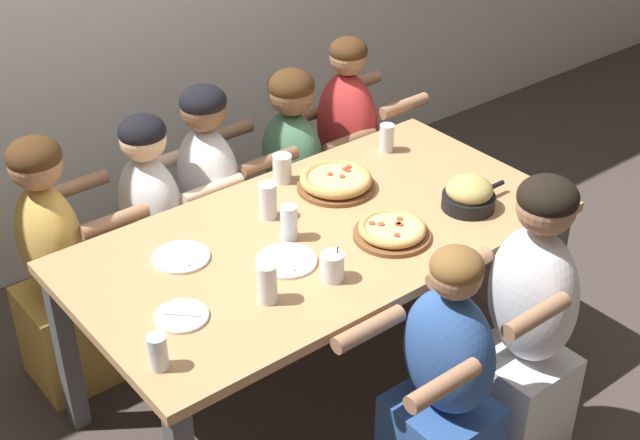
# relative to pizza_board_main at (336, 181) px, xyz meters

# --- Properties ---
(ground_plane) EXTENTS (18.00, 18.00, 0.00)m
(ground_plane) POSITION_rel_pizza_board_main_xyz_m (-0.25, -0.21, -0.82)
(ground_plane) COLOR #423833
(ground_plane) RESTS_ON ground
(dining_table) EXTENTS (1.92, 0.99, 0.79)m
(dining_table) POSITION_rel_pizza_board_main_xyz_m (-0.25, -0.21, -0.12)
(dining_table) COLOR tan
(dining_table) RESTS_ON ground
(pizza_board_main) EXTENTS (0.32, 0.32, 0.06)m
(pizza_board_main) POSITION_rel_pizza_board_main_xyz_m (0.00, 0.00, 0.00)
(pizza_board_main) COLOR brown
(pizza_board_main) RESTS_ON dining_table
(pizza_board_second) EXTENTS (0.29, 0.29, 0.05)m
(pizza_board_second) POSITION_rel_pizza_board_main_xyz_m (-0.07, -0.41, -0.01)
(pizza_board_second) COLOR brown
(pizza_board_second) RESTS_ON dining_table
(skillet_bowl) EXTENTS (0.31, 0.21, 0.13)m
(skillet_bowl) POSITION_rel_pizza_board_main_xyz_m (0.31, -0.45, 0.03)
(skillet_bowl) COLOR black
(skillet_bowl) RESTS_ON dining_table
(empty_plate_a) EXTENTS (0.22, 0.22, 0.02)m
(empty_plate_a) POSITION_rel_pizza_board_main_xyz_m (-0.48, -0.30, -0.03)
(empty_plate_a) COLOR white
(empty_plate_a) RESTS_ON dining_table
(empty_plate_b) EXTENTS (0.18, 0.18, 0.02)m
(empty_plate_b) POSITION_rel_pizza_board_main_xyz_m (-0.94, -0.34, -0.03)
(empty_plate_b) COLOR white
(empty_plate_b) RESTS_ON dining_table
(empty_plate_c) EXTENTS (0.21, 0.21, 0.02)m
(empty_plate_c) POSITION_rel_pizza_board_main_xyz_m (-0.76, -0.04, -0.03)
(empty_plate_c) COLOR white
(empty_plate_c) RESTS_ON dining_table
(cocktail_glass_blue) EXTENTS (0.08, 0.08, 0.13)m
(cocktail_glass_blue) POSITION_rel_pizza_board_main_xyz_m (-0.41, -0.48, 0.01)
(cocktail_glass_blue) COLOR silver
(cocktail_glass_blue) RESTS_ON dining_table
(drinking_glass_a) EXTENTS (0.06, 0.06, 0.12)m
(drinking_glass_a) POSITION_rel_pizza_board_main_xyz_m (-1.12, -0.51, 0.02)
(drinking_glass_a) COLOR silver
(drinking_glass_a) RESTS_ON dining_table
(drinking_glass_b) EXTENTS (0.06, 0.06, 0.14)m
(drinking_glass_b) POSITION_rel_pizza_board_main_xyz_m (-0.37, -0.18, 0.04)
(drinking_glass_b) COLOR silver
(drinking_glass_b) RESTS_ON dining_table
(drinking_glass_c) EXTENTS (0.07, 0.07, 0.15)m
(drinking_glass_c) POSITION_rel_pizza_board_main_xyz_m (-0.66, -0.44, 0.03)
(drinking_glass_c) COLOR silver
(drinking_glass_c) RESTS_ON dining_table
(drinking_glass_d) EXTENTS (0.08, 0.08, 0.12)m
(drinking_glass_d) POSITION_rel_pizza_board_main_xyz_m (-0.13, 0.19, 0.02)
(drinking_glass_d) COLOR silver
(drinking_glass_d) RESTS_ON dining_table
(drinking_glass_e) EXTENTS (0.06, 0.06, 0.13)m
(drinking_glass_e) POSITION_rel_pizza_board_main_xyz_m (0.39, 0.12, 0.03)
(drinking_glass_e) COLOR silver
(drinking_glass_e) RESTS_ON dining_table
(drinking_glass_f) EXTENTS (0.07, 0.07, 0.15)m
(drinking_glass_f) POSITION_rel_pizza_board_main_xyz_m (-0.35, -0.01, 0.03)
(drinking_glass_f) COLOR silver
(drinking_glass_f) RESTS_ON dining_table
(diner_far_midright) EXTENTS (0.51, 0.40, 1.11)m
(diner_far_midright) POSITION_rel_pizza_board_main_xyz_m (0.16, 0.50, -0.31)
(diner_far_midright) COLOR #477556
(diner_far_midright) RESTS_ON ground
(diner_far_left) EXTENTS (0.51, 0.40, 1.15)m
(diner_far_left) POSITION_rel_pizza_board_main_xyz_m (-1.04, 0.50, -0.29)
(diner_far_left) COLOR gold
(diner_far_left) RESTS_ON ground
(diner_far_center) EXTENTS (0.51, 0.40, 1.15)m
(diner_far_center) POSITION_rel_pizza_board_main_xyz_m (-0.30, 0.50, -0.29)
(diner_far_center) COLOR silver
(diner_far_center) RESTS_ON ground
(diner_near_center) EXTENTS (0.51, 0.40, 1.09)m
(diner_near_center) POSITION_rel_pizza_board_main_xyz_m (-0.28, -0.93, -0.33)
(diner_near_center) COLOR #2D5193
(diner_near_center) RESTS_ON ground
(diner_far_midleft) EXTENTS (0.51, 0.40, 1.11)m
(diner_far_midleft) POSITION_rel_pizza_board_main_xyz_m (-0.59, 0.50, -0.32)
(diner_far_midleft) COLOR silver
(diner_far_midleft) RESTS_ON ground
(diner_near_midright) EXTENTS (0.51, 0.40, 1.20)m
(diner_near_midright) POSITION_rel_pizza_board_main_xyz_m (0.14, -0.93, -0.26)
(diner_near_midright) COLOR silver
(diner_near_midright) RESTS_ON ground
(diner_far_right) EXTENTS (0.51, 0.40, 1.18)m
(diner_far_right) POSITION_rel_pizza_board_main_xyz_m (0.49, 0.50, -0.29)
(diner_far_right) COLOR #B22D2D
(diner_far_right) RESTS_ON ground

